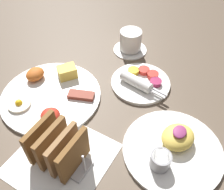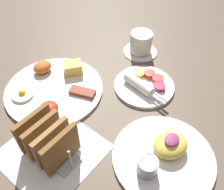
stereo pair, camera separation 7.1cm
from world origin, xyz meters
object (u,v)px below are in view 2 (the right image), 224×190
object	(u,v)px
coffee_cup	(141,44)
toast_rack	(49,140)
plate_condiments	(144,85)
plate_breakfast	(54,87)
plate_foreground	(163,155)

from	to	relation	value
coffee_cup	toast_rack	bearing A→B (deg)	-172.78
plate_condiments	toast_rack	bearing A→B (deg)	171.37
plate_breakfast	plate_condiments	distance (m)	0.28
toast_rack	coffee_cup	world-z (taller)	toast_rack
plate_breakfast	coffee_cup	xyz separation A→B (m)	(0.32, -0.10, 0.03)
plate_condiments	coffee_cup	bearing A→B (deg)	38.14
plate_foreground	plate_condiments	bearing A→B (deg)	44.18
plate_breakfast	toast_rack	xyz separation A→B (m)	(-0.15, -0.16, 0.04)
plate_condiments	toast_rack	size ratio (longest dim) A/B	1.28
plate_condiments	toast_rack	xyz separation A→B (m)	(-0.33, 0.05, 0.04)
plate_breakfast	plate_condiments	world-z (taller)	plate_breakfast
toast_rack	coffee_cup	distance (m)	0.48
toast_rack	plate_foreground	bearing A→B (deg)	-54.92
plate_breakfast	coffee_cup	world-z (taller)	coffee_cup
coffee_cup	plate_foreground	bearing A→B (deg)	-138.36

